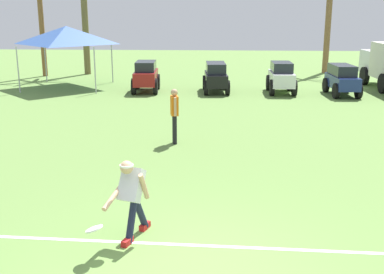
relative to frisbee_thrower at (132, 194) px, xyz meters
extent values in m
plane|color=olive|center=(1.10, -0.85, -0.79)|extent=(80.00, 80.00, 0.00)
cube|color=white|center=(1.10, -0.17, -0.79)|extent=(19.32, 0.80, 0.01)
cylinder|color=#191E38|center=(-0.01, -0.04, -0.43)|extent=(0.22, 0.37, 0.72)
cube|color=red|center=(-0.06, -0.19, -0.74)|extent=(0.18, 0.28, 0.10)
cylinder|color=#191E38|center=(0.08, 0.25, -0.43)|extent=(0.25, 0.45, 0.69)
cube|color=red|center=(0.13, 0.40, -0.74)|extent=(0.18, 0.28, 0.10)
cube|color=silver|center=(0.00, -0.01, 0.17)|extent=(0.46, 0.52, 0.57)
sphere|color=tan|center=(-0.04, -0.13, 0.50)|extent=(0.27, 0.27, 0.21)
cylinder|color=white|center=(-0.04, -0.13, 0.53)|extent=(0.27, 0.27, 0.03)
cylinder|color=tan|center=(-0.26, -0.22, 0.03)|extent=(0.26, 0.57, 0.27)
cylinder|color=tan|center=(0.20, -0.02, 0.15)|extent=(0.16, 0.29, 0.49)
cylinder|color=white|center=(-0.45, -0.72, -0.27)|extent=(0.33, 0.34, 0.12)
cylinder|color=black|center=(0.16, 5.86, -0.38)|extent=(0.13, 0.13, 0.82)
cylinder|color=black|center=(0.12, 6.04, -0.38)|extent=(0.13, 0.13, 0.82)
cube|color=orange|center=(0.14, 5.95, 0.30)|extent=(0.26, 0.37, 0.54)
cylinder|color=tan|center=(0.18, 5.75, 0.31)|extent=(0.08, 0.08, 0.52)
cylinder|color=tan|center=(0.10, 6.16, 0.31)|extent=(0.08, 0.08, 0.52)
sphere|color=tan|center=(0.14, 5.95, 0.67)|extent=(0.24, 0.24, 0.20)
cube|color=maroon|center=(-2.02, 14.89, -0.13)|extent=(1.12, 2.40, 0.60)
cube|color=#1E232B|center=(-2.02, 14.94, 0.39)|extent=(0.95, 1.60, 0.44)
cylinder|color=black|center=(-2.55, 15.63, -0.43)|extent=(0.22, 0.73, 0.72)
cylinder|color=black|center=(-1.58, 15.69, -0.43)|extent=(0.22, 0.73, 0.72)
cylinder|color=black|center=(-2.46, 14.08, -0.43)|extent=(0.22, 0.73, 0.72)
cylinder|color=black|center=(-1.48, 14.14, -0.43)|extent=(0.22, 0.73, 0.72)
cube|color=black|center=(1.22, 14.94, -0.18)|extent=(1.12, 2.46, 0.55)
cube|color=#1E232B|center=(1.21, 15.09, 0.32)|extent=(0.96, 1.85, 0.46)
cylinder|color=black|center=(0.68, 15.74, -0.46)|extent=(0.22, 0.67, 0.66)
cylinder|color=black|center=(1.64, 15.80, -0.46)|extent=(0.22, 0.67, 0.66)
cylinder|color=black|center=(0.79, 14.07, -0.46)|extent=(0.22, 0.67, 0.66)
cylinder|color=black|center=(1.75, 14.13, -0.46)|extent=(0.22, 0.67, 0.66)
cube|color=silver|center=(4.19, 14.85, -0.13)|extent=(0.99, 2.35, 0.60)
cube|color=#1E232B|center=(4.19, 14.90, 0.39)|extent=(0.87, 1.55, 0.44)
cylinder|color=black|center=(3.70, 15.63, -0.43)|extent=(0.18, 0.72, 0.72)
cylinder|color=black|center=(4.68, 15.63, -0.43)|extent=(0.18, 0.72, 0.72)
cylinder|color=black|center=(3.71, 14.07, -0.43)|extent=(0.18, 0.72, 0.72)
cylinder|color=black|center=(4.69, 14.07, -0.43)|extent=(0.18, 0.72, 0.72)
cube|color=navy|center=(6.82, 14.38, -0.18)|extent=(1.08, 2.44, 0.55)
cube|color=#1E232B|center=(6.81, 14.53, 0.32)|extent=(0.93, 1.84, 0.46)
cylinder|color=black|center=(6.30, 15.20, -0.46)|extent=(0.21, 0.67, 0.66)
cylinder|color=black|center=(7.26, 15.24, -0.46)|extent=(0.21, 0.67, 0.66)
cylinder|color=black|center=(6.38, 13.52, -0.46)|extent=(0.21, 0.67, 0.66)
cylinder|color=black|center=(7.34, 13.57, -0.46)|extent=(0.21, 0.67, 0.66)
cube|color=silver|center=(9.29, 18.00, 0.34)|extent=(1.12, 1.74, 1.15)
cylinder|color=black|center=(8.73, 17.64, -0.34)|extent=(0.28, 0.91, 0.90)
cylinder|color=black|center=(8.84, 15.03, -0.34)|extent=(0.28, 0.91, 0.90)
cylinder|color=brown|center=(-8.67, 20.05, 2.52)|extent=(0.29, 0.29, 6.63)
cylinder|color=brown|center=(-6.45, 21.04, 2.75)|extent=(0.37, 0.37, 7.09)
cylinder|color=brown|center=(7.78, 22.52, 2.52)|extent=(0.35, 0.35, 6.62)
cylinder|color=#B2B5BA|center=(-4.23, 17.77, 0.26)|extent=(0.06, 0.06, 2.10)
cylinder|color=#B2B5BA|center=(-7.77, 17.77, 0.26)|extent=(0.06, 0.06, 2.10)
cylinder|color=#B2B5BA|center=(-4.23, 14.23, 0.26)|extent=(0.06, 0.06, 2.10)
cylinder|color=#B2B5BA|center=(-7.77, 14.23, 0.26)|extent=(0.06, 0.06, 2.10)
pyramid|color=#33569E|center=(-6.00, 16.00, 1.73)|extent=(3.72, 3.72, 0.85)
camera|label=1|loc=(1.38, -7.19, 2.87)|focal=45.00mm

